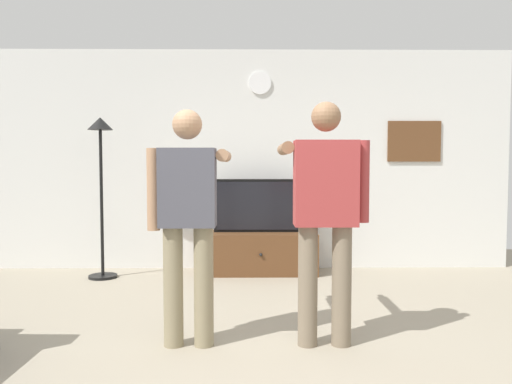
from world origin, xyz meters
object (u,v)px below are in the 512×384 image
object	(u,v)px
framed_picture	(414,141)
floor_lamp	(101,163)
person_standing_nearer_lamp	(188,213)
tv_stand	(260,253)
television	(260,206)
person_standing_nearer_couch	(325,207)
wall_clock	(260,83)

from	to	relation	value
framed_picture	floor_lamp	distance (m)	3.76
floor_lamp	person_standing_nearer_lamp	size ratio (longest dim) A/B	1.08
tv_stand	floor_lamp	xyz separation A→B (m)	(-1.81, -0.21, 1.06)
television	person_standing_nearer_couch	distance (m)	2.42
floor_lamp	person_standing_nearer_lamp	xyz separation A→B (m)	(1.25, -2.11, -0.36)
tv_stand	person_standing_nearer_couch	size ratio (longest dim) A/B	0.77
framed_picture	person_standing_nearer_lamp	distance (m)	3.66
tv_stand	framed_picture	distance (m)	2.35
tv_stand	floor_lamp	world-z (taller)	floor_lamp
television	person_standing_nearer_lamp	distance (m)	2.44
framed_picture	person_standing_nearer_lamp	size ratio (longest dim) A/B	0.39
tv_stand	person_standing_nearer_couch	distance (m)	2.48
framed_picture	floor_lamp	size ratio (longest dim) A/B	0.36
wall_clock	floor_lamp	xyz separation A→B (m)	(-1.81, -0.50, -0.98)
person_standing_nearer_couch	wall_clock	bearing A→B (deg)	98.94
tv_stand	framed_picture	xyz separation A→B (m)	(1.91, 0.30, 1.34)
person_standing_nearer_lamp	television	bearing A→B (deg)	76.72
framed_picture	person_standing_nearer_lamp	bearing A→B (deg)	-133.28
floor_lamp	wall_clock	bearing A→B (deg)	15.58
television	framed_picture	bearing A→B (deg)	7.42
person_standing_nearer_couch	floor_lamp	bearing A→B (deg)	136.38
person_standing_nearer_couch	tv_stand	bearing A→B (deg)	100.03
wall_clock	tv_stand	bearing A→B (deg)	-90.00
floor_lamp	tv_stand	bearing A→B (deg)	6.75
person_standing_nearer_lamp	person_standing_nearer_couch	bearing A→B (deg)	-0.19
floor_lamp	person_standing_nearer_couch	distance (m)	3.08
floor_lamp	person_standing_nearer_couch	xyz separation A→B (m)	(2.22, -2.12, -0.31)
person_standing_nearer_lamp	floor_lamp	bearing A→B (deg)	120.57
floor_lamp	person_standing_nearer_lamp	distance (m)	2.48
person_standing_nearer_couch	television	bearing A→B (deg)	99.84
person_standing_nearer_couch	framed_picture	bearing A→B (deg)	60.31
television	floor_lamp	size ratio (longest dim) A/B	0.61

